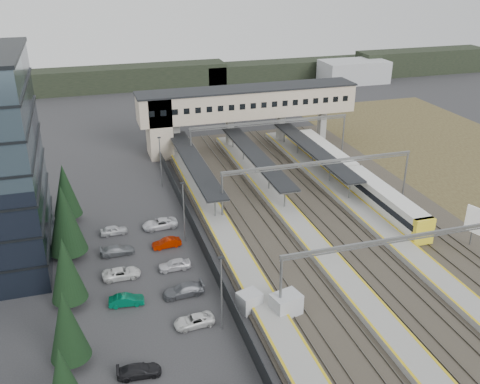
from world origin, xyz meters
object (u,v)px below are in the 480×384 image
object	(u,v)px
footbridge	(233,106)
relay_cabin_near	(286,305)
relay_cabin_far	(249,301)
train	(353,177)

from	to	relation	value
footbridge	relay_cabin_near	bearing A→B (deg)	-100.23
relay_cabin_far	footbridge	bearing A→B (deg)	75.68
relay_cabin_far	footbridge	distance (m)	49.98
relay_cabin_near	relay_cabin_far	distance (m)	3.74
relay_cabin_far	train	world-z (taller)	train
footbridge	relay_cabin_far	bearing A→B (deg)	-104.32
relay_cabin_near	train	size ratio (longest dim) A/B	0.09
relay_cabin_near	train	distance (m)	33.96
relay_cabin_near	train	xyz separation A→B (m)	(21.28, 26.45, 0.76)
relay_cabin_far	train	distance (m)	34.77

